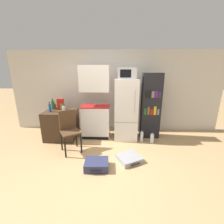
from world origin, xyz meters
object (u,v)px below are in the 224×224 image
at_px(microwave, 127,73).
at_px(bottle_amber_beer, 55,106).
at_px(side_table, 61,125).
at_px(suitcase_small_flat, 97,164).
at_px(kitchen_hutch, 95,106).
at_px(water_bottle_front, 142,137).
at_px(bottle_blue_soda, 50,108).
at_px(bottle_clear_short, 64,109).
at_px(suitcase_large_flat, 129,158).
at_px(chair, 69,127).
at_px(water_bottle_middle, 152,138).
at_px(refrigerator, 126,110).
at_px(bottle_green_tall, 53,105).
at_px(bookshelf, 151,106).
at_px(cereal_box, 61,104).
at_px(bottle_olive_oil, 62,107).

bearing_deg(microwave, bottle_amber_beer, 174.44).
xyz_separation_m(side_table, suitcase_small_flat, (1.17, -1.33, -0.32)).
distance_m(kitchen_hutch, water_bottle_front, 1.52).
xyz_separation_m(bottle_blue_soda, bottle_clear_short, (0.37, -0.01, -0.03)).
xyz_separation_m(side_table, suitcase_large_flat, (1.83, -1.05, -0.35)).
bearing_deg(chair, bottle_blue_soda, 107.19).
bearing_deg(microwave, water_bottle_middle, -22.94).
distance_m(kitchen_hutch, suitcase_small_flat, 1.70).
distance_m(bottle_blue_soda, water_bottle_front, 2.57).
bearing_deg(kitchen_hutch, side_table, -171.97).
xyz_separation_m(refrigerator, chair, (-1.36, -0.73, -0.24)).
bearing_deg(bottle_green_tall, side_table, -33.79).
distance_m(kitchen_hutch, water_bottle_middle, 1.76).
distance_m(side_table, refrigerator, 1.85).
height_order(side_table, chair, chair).
xyz_separation_m(bottle_blue_soda, bottle_green_tall, (-0.03, 0.26, 0.01)).
xyz_separation_m(side_table, microwave, (1.79, 0.07, 1.39)).
relative_size(refrigerator, suitcase_small_flat, 3.43).
bearing_deg(kitchen_hutch, refrigerator, -4.25).
bearing_deg(microwave, water_bottle_front, -27.19).
bearing_deg(bookshelf, suitcase_large_flat, -117.76).
distance_m(side_table, water_bottle_middle, 2.51).
relative_size(side_table, cereal_box, 2.73).
distance_m(refrigerator, chair, 1.56).
xyz_separation_m(side_table, kitchen_hutch, (0.95, 0.13, 0.52)).
xyz_separation_m(bottle_green_tall, cereal_box, (0.22, 0.02, 0.02)).
height_order(side_table, bottle_olive_oil, bottle_olive_oil).
distance_m(microwave, suitcase_large_flat, 2.06).
height_order(bottle_green_tall, water_bottle_front, bottle_green_tall).
xyz_separation_m(kitchen_hutch, microwave, (0.84, -0.06, 0.87)).
bearing_deg(water_bottle_front, bottle_green_tall, 172.62).
height_order(microwave, water_bottle_middle, microwave).
bearing_deg(chair, water_bottle_front, -16.89).
xyz_separation_m(kitchen_hutch, bottle_blue_soda, (-1.18, -0.23, -0.01)).
height_order(bottle_clear_short, suitcase_small_flat, bottle_clear_short).
xyz_separation_m(bottle_olive_oil, bottle_clear_short, (0.08, -0.07, -0.02)).
height_order(cereal_box, water_bottle_front, cereal_box).
bearing_deg(suitcase_large_flat, chair, 136.31).
bearing_deg(bottle_olive_oil, bottle_clear_short, -42.72).
xyz_separation_m(cereal_box, water_bottle_front, (2.26, -0.34, -0.80)).
height_order(bottle_blue_soda, suitcase_small_flat, bottle_blue_soda).
relative_size(refrigerator, bottle_green_tall, 5.50).
bearing_deg(cereal_box, microwave, -3.69).
height_order(bottle_olive_oil, suitcase_small_flat, bottle_olive_oil).
relative_size(kitchen_hutch, bottle_clear_short, 10.00).
relative_size(refrigerator, bottle_olive_oil, 6.50).
xyz_separation_m(suitcase_small_flat, water_bottle_middle, (1.32, 1.11, 0.05)).
xyz_separation_m(microwave, bottle_clear_short, (-1.65, -0.18, -0.91)).
bearing_deg(bookshelf, bottle_clear_short, -172.61).
xyz_separation_m(bookshelf, water_bottle_middle, (0.00, -0.42, -0.77)).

